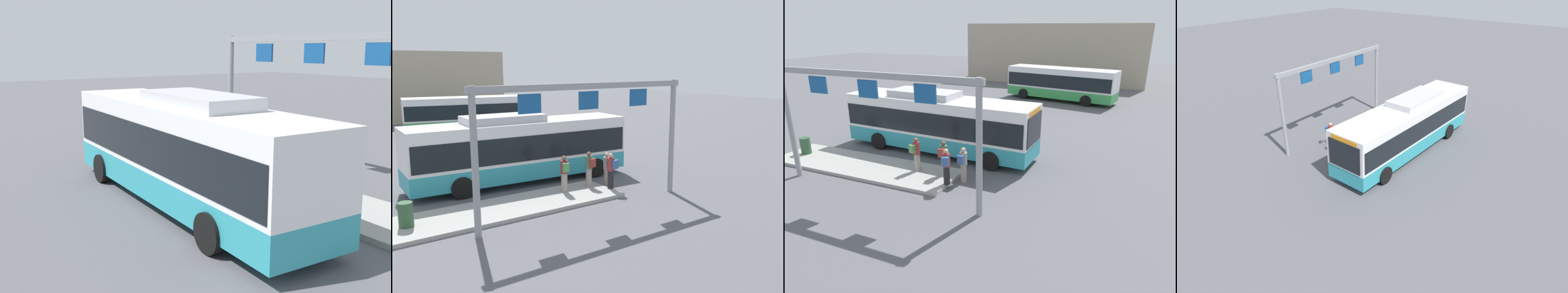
{
  "view_description": "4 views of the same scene",
  "coord_description": "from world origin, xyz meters",
  "views": [
    {
      "loc": [
        -11.71,
        7.5,
        4.68
      ],
      "look_at": [
        1.68,
        -1.57,
        1.35
      ],
      "focal_mm": 44.11,
      "sensor_mm": 36.0,
      "label": 1
    },
    {
      "loc": [
        -9.84,
        -19.38,
        5.9
      ],
      "look_at": [
        3.28,
        -1.23,
        1.65
      ],
      "focal_mm": 40.29,
      "sensor_mm": 36.0,
      "label": 2
    },
    {
      "loc": [
        9.33,
        -16.06,
        6.79
      ],
      "look_at": [
        3.07,
        -1.25,
        1.12
      ],
      "focal_mm": 31.32,
      "sensor_mm": 36.0,
      "label": 3
    },
    {
      "loc": [
        16.4,
        9.45,
        10.43
      ],
      "look_at": [
        2.66,
        -0.67,
        1.22
      ],
      "focal_mm": 30.8,
      "sensor_mm": 36.0,
      "label": 4
    }
  ],
  "objects": [
    {
      "name": "person_boarding",
      "position": [
        3.04,
        -3.16,
        0.89
      ],
      "size": [
        0.35,
        0.53,
        1.67
      ],
      "rotation": [
        0.0,
        0.0,
        1.53
      ],
      "color": "gray",
      "rests_on": "ground"
    },
    {
      "name": "ground_plane",
      "position": [
        0.0,
        0.0,
        0.0
      ],
      "size": [
        120.0,
        120.0,
        0.0
      ],
      "primitive_type": "plane",
      "color": "#56565B"
    },
    {
      "name": "platform_curb",
      "position": [
        -2.38,
        -3.58,
        0.08
      ],
      "size": [
        10.0,
        2.8,
        0.16
      ],
      "primitive_type": "cube",
      "color": "#9E9E99",
      "rests_on": "ground"
    },
    {
      "name": "person_waiting_near",
      "position": [
        2.0,
        -3.11,
        1.05
      ],
      "size": [
        0.36,
        0.54,
        1.67
      ],
      "rotation": [
        0.0,
        0.0,
        1.63
      ],
      "color": "gray",
      "rests_on": "platform_curb"
    },
    {
      "name": "trash_bin",
      "position": [
        -6.39,
        -3.53,
        0.61
      ],
      "size": [
        0.52,
        0.52,
        0.9
      ],
      "primitive_type": "cylinder",
      "color": "#2D5133",
      "rests_on": "platform_curb"
    },
    {
      "name": "person_waiting_mid",
      "position": [
        0.55,
        -3.19,
        1.05
      ],
      "size": [
        0.44,
        0.58,
        1.67
      ],
      "rotation": [
        0.0,
        0.0,
        1.29
      ],
      "color": "gray",
      "rests_on": "platform_curb"
    },
    {
      "name": "bus_main",
      "position": [
        -0.01,
        0.0,
        1.81
      ],
      "size": [
        11.24,
        3.16,
        3.46
      ],
      "rotation": [
        0.0,
        0.0,
        -0.06
      ],
      "color": "teal",
      "rests_on": "ground"
    },
    {
      "name": "bus_background_left",
      "position": [
        3.68,
        17.13,
        1.78
      ],
      "size": [
        10.52,
        4.5,
        3.1
      ],
      "rotation": [
        0.0,
        0.0,
        2.94
      ],
      "color": "green",
      "rests_on": "ground"
    },
    {
      "name": "person_waiting_far",
      "position": [
        2.62,
        -4.0,
        1.05
      ],
      "size": [
        0.47,
        0.59,
        1.67
      ],
      "rotation": [
        0.0,
        0.0,
        1.91
      ],
      "color": "black",
      "rests_on": "platform_curb"
    },
    {
      "name": "platform_sign_gantry",
      "position": [
        0.16,
        -5.59,
        3.78
      ],
      "size": [
        9.8,
        0.24,
        5.2
      ],
      "color": "gray",
      "rests_on": "ground"
    }
  ]
}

